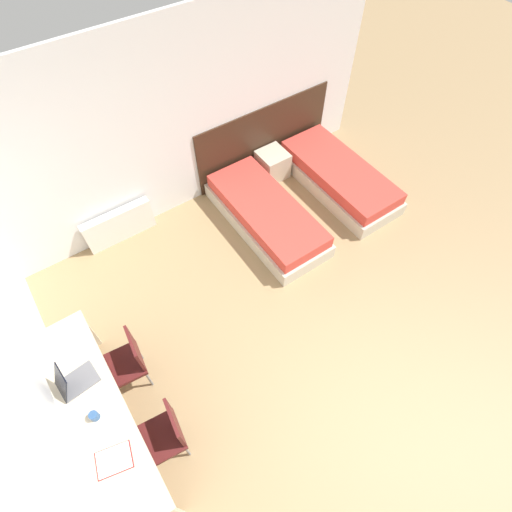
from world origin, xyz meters
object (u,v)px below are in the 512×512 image
at_px(laptop, 72,382).
at_px(nightstand, 273,164).
at_px(chair_near_notebook, 165,434).
at_px(bed_near_window, 266,215).
at_px(chair_near_laptop, 127,361).
at_px(bed_near_door, 339,177).

bearing_deg(laptop, nightstand, 21.58).
bearing_deg(nightstand, chair_near_notebook, -140.08).
xyz_separation_m(bed_near_window, chair_near_laptop, (-2.52, -1.01, 0.27)).
distance_m(bed_near_window, laptop, 3.26).
distance_m(bed_near_door, chair_near_notebook, 4.33).
distance_m(bed_near_door, chair_near_laptop, 4.03).
relative_size(chair_near_laptop, laptop, 2.28).
distance_m(chair_near_laptop, chair_near_notebook, 0.87).
distance_m(bed_near_window, nightstand, 1.05).
xyz_separation_m(bed_near_window, chair_near_notebook, (-2.52, -1.88, 0.27)).
height_order(chair_near_laptop, chair_near_notebook, same).
height_order(bed_near_door, laptop, laptop).
relative_size(bed_near_window, chair_near_notebook, 2.39).
distance_m(chair_near_notebook, laptop, 0.99).
bearing_deg(bed_near_window, chair_near_notebook, -143.21).
height_order(bed_near_window, nightstand, nightstand).
bearing_deg(chair_near_notebook, laptop, 128.47).
bearing_deg(bed_near_window, laptop, -159.87).
bearing_deg(laptop, chair_near_laptop, 4.53).
distance_m(nightstand, chair_near_notebook, 4.18).
bearing_deg(bed_near_window, chair_near_laptop, -158.08).
distance_m(nightstand, chair_near_laptop, 3.69).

